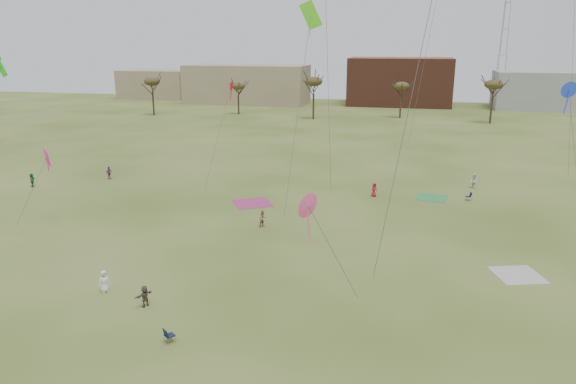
% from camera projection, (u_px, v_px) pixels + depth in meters
% --- Properties ---
extents(ground, '(260.00, 260.00, 0.00)m').
position_uv_depth(ground, '(238.00, 350.00, 28.45)').
color(ground, '#3D4E18').
rests_on(ground, ground).
extents(flyer_near_left, '(0.83, 0.86, 1.49)m').
position_uv_depth(flyer_near_left, '(104.00, 281.00, 34.91)').
color(flyer_near_left, white).
rests_on(flyer_near_left, ground).
extents(spectator_fore_b, '(0.90, 0.94, 1.53)m').
position_uv_depth(spectator_fore_b, '(263.00, 219.00, 47.24)').
color(spectator_fore_b, '#96785F').
rests_on(spectator_fore_b, ground).
extents(spectator_fore_c, '(0.93, 1.33, 1.38)m').
position_uv_depth(spectator_fore_c, '(145.00, 296.00, 32.99)').
color(spectator_fore_c, brown).
rests_on(spectator_fore_c, ground).
extents(spectator_mid_d, '(0.60, 0.99, 1.57)m').
position_uv_depth(spectator_mid_d, '(109.00, 173.00, 63.72)').
color(spectator_mid_d, '#833679').
rests_on(spectator_mid_d, ground).
extents(spectator_mid_e, '(1.04, 1.02, 1.69)m').
position_uv_depth(spectator_mid_e, '(474.00, 181.00, 59.65)').
color(spectator_mid_e, silver).
rests_on(spectator_mid_e, ground).
extents(flyer_far_a, '(1.06, 1.49, 1.55)m').
position_uv_depth(flyer_far_a, '(32.00, 180.00, 60.36)').
color(flyer_far_a, '#297125').
rests_on(flyer_far_a, ground).
extents(flyer_far_b, '(0.88, 0.82, 1.50)m').
position_uv_depth(flyer_far_b, '(374.00, 190.00, 56.51)').
color(flyer_far_b, '#B41E32').
rests_on(flyer_far_b, ground).
extents(blanket_cream, '(3.93, 3.93, 0.03)m').
position_uv_depth(blanket_cream, '(518.00, 275.00, 37.59)').
color(blanket_cream, beige).
rests_on(blanket_cream, ground).
extents(blanket_plum, '(4.94, 4.94, 0.03)m').
position_uv_depth(blanket_plum, '(252.00, 203.00, 54.36)').
color(blanket_plum, '#A8336C').
rests_on(blanket_plum, ground).
extents(blanket_olive, '(3.49, 3.49, 0.03)m').
position_uv_depth(blanket_olive, '(432.00, 198.00, 56.29)').
color(blanket_olive, '#338D46').
rests_on(blanket_olive, ground).
extents(camp_chair_center, '(0.73, 0.74, 0.87)m').
position_uv_depth(camp_chair_center, '(170.00, 338.00, 29.11)').
color(camp_chair_center, '#121A33').
rests_on(camp_chair_center, ground).
extents(camp_chair_right, '(0.63, 0.60, 0.87)m').
position_uv_depth(camp_chair_right, '(468.00, 198.00, 55.25)').
color(camp_chair_right, '#171437').
rests_on(camp_chair_right, ground).
extents(tree_line, '(117.44, 49.32, 8.91)m').
position_uv_depth(tree_line, '(353.00, 90.00, 101.32)').
color(tree_line, '#3A2B1E').
rests_on(tree_line, ground).
extents(building_tan, '(32.00, 14.00, 10.00)m').
position_uv_depth(building_tan, '(247.00, 84.00, 142.49)').
color(building_tan, '#937F60').
rests_on(building_tan, ground).
extents(building_brick, '(26.00, 16.00, 12.00)m').
position_uv_depth(building_brick, '(400.00, 81.00, 138.25)').
color(building_brick, brown).
rests_on(building_brick, ground).
extents(building_grey, '(24.00, 12.00, 9.00)m').
position_uv_depth(building_grey, '(546.00, 91.00, 129.21)').
color(building_grey, gray).
rests_on(building_grey, ground).
extents(building_tan_west, '(20.00, 12.00, 8.00)m').
position_uv_depth(building_tan_west, '(157.00, 84.00, 155.82)').
color(building_tan_west, '#937F60').
rests_on(building_tan_west, ground).
extents(radio_tower, '(1.51, 1.72, 41.00)m').
position_uv_depth(radio_tower, '(504.00, 28.00, 133.93)').
color(radio_tower, '#9EA3A8').
rests_on(radio_tower, ground).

